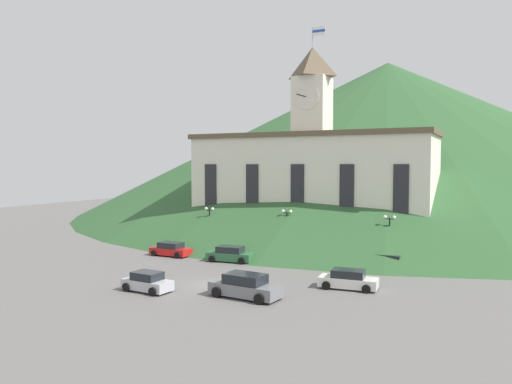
# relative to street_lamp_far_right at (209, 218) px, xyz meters

# --- Properties ---
(ground_plane) EXTENTS (160.00, 160.00, 0.00)m
(ground_plane) POSITION_rel_street_lamp_far_right_xyz_m (10.14, -16.55, -3.39)
(ground_plane) COLOR #605E5B
(civic_building) EXTENTS (29.40, 10.08, 26.24)m
(civic_building) POSITION_rel_street_lamp_far_right_xyz_m (10.14, 7.41, 3.93)
(civic_building) COLOR silver
(civic_building) RESTS_ON ground
(banner_fence) EXTENTS (24.53, 0.12, 2.19)m
(banner_fence) POSITION_rel_street_lamp_far_right_xyz_m (10.14, -0.72, -2.29)
(banner_fence) COLOR #2347B2
(banner_fence) RESTS_ON ground
(hillside_backdrop) EXTENTS (121.60, 121.60, 30.18)m
(hillside_backdrop) POSITION_rel_street_lamp_far_right_xyz_m (10.14, 52.55, 11.70)
(hillside_backdrop) COLOR #2D562D
(hillside_backdrop) RESTS_ON ground
(street_lamp_far_right) EXTENTS (1.26, 0.36, 4.61)m
(street_lamp_far_right) POSITION_rel_street_lamp_far_right_xyz_m (0.00, 0.00, 0.00)
(street_lamp_far_right) COLOR black
(street_lamp_far_right) RESTS_ON ground
(street_lamp_center) EXTENTS (1.26, 0.36, 4.71)m
(street_lamp_center) POSITION_rel_street_lamp_far_right_xyz_m (9.93, 0.00, 0.06)
(street_lamp_center) COLOR black
(street_lamp_center) RESTS_ON ground
(street_lamp_left) EXTENTS (1.26, 0.36, 4.59)m
(street_lamp_left) POSITION_rel_street_lamp_far_right_xyz_m (21.05, 0.00, -0.02)
(street_lamp_left) COLOR black
(street_lamp_left) RESTS_ON ground
(car_gray_pickup) EXTENTS (5.46, 2.74, 1.75)m
(car_gray_pickup) POSITION_rel_street_lamp_far_right_xyz_m (14.39, -18.66, -2.58)
(car_gray_pickup) COLOR slate
(car_gray_pickup) RESTS_ON ground
(car_silver_hatch) EXTENTS (4.02, 2.25, 1.50)m
(car_silver_hatch) POSITION_rel_street_lamp_far_right_xyz_m (6.83, -20.32, -2.70)
(car_silver_hatch) COLOR #B7B7BC
(car_silver_hatch) RESTS_ON ground
(car_green_wagon) EXTENTS (4.77, 2.54, 1.55)m
(car_green_wagon) POSITION_rel_street_lamp_far_right_xyz_m (6.89, -7.37, -2.67)
(car_green_wagon) COLOR #2D663D
(car_green_wagon) RESTS_ON ground
(car_yellow_coupe) EXTENTS (4.31, 2.35, 1.35)m
(car_yellow_coupe) POSITION_rel_street_lamp_far_right_xyz_m (21.76, -3.77, -2.76)
(car_yellow_coupe) COLOR yellow
(car_yellow_coupe) RESTS_ON ground
(car_white_taxi) EXTENTS (4.64, 2.44, 1.50)m
(car_white_taxi) POSITION_rel_street_lamp_far_right_xyz_m (20.42, -12.83, -2.70)
(car_white_taxi) COLOR white
(car_white_taxi) RESTS_ON ground
(car_red_sedan) EXTENTS (4.42, 2.17, 1.45)m
(car_red_sedan) POSITION_rel_street_lamp_far_right_xyz_m (-0.31, -7.36, -2.72)
(car_red_sedan) COLOR red
(car_red_sedan) RESTS_ON ground
(pedestrian) EXTENTS (0.57, 0.57, 1.87)m
(pedestrian) POSITION_rel_street_lamp_far_right_xyz_m (9.42, -4.10, -2.37)
(pedestrian) COLOR #4C4C4C
(pedestrian) RESTS_ON ground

